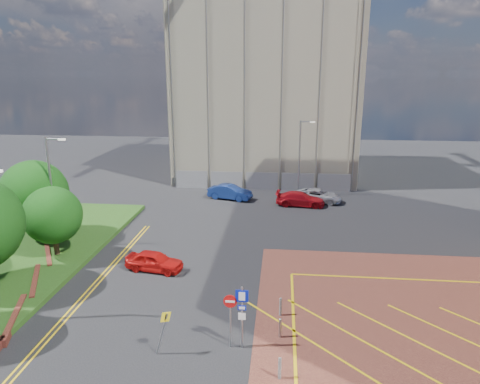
# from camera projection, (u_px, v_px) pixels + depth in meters

# --- Properties ---
(ground) EXTENTS (140.00, 140.00, 0.00)m
(ground) POSITION_uv_depth(u_px,v_px,m) (229.00, 360.00, 19.47)
(ground) COLOR black
(ground) RESTS_ON ground
(retaining_wall) EXTENTS (6.06, 20.33, 0.40)m
(retaining_wall) POSITION_uv_depth(u_px,v_px,m) (11.00, 318.00, 22.45)
(retaining_wall) COLOR maroon
(retaining_wall) RESTS_ON ground
(tree_c) EXTENTS (4.00, 4.00, 4.90)m
(tree_c) POSITION_uv_depth(u_px,v_px,m) (53.00, 215.00, 29.49)
(tree_c) COLOR #3D2B1C
(tree_c) RESTS_ON grass_bed
(tree_d) EXTENTS (5.00, 5.00, 6.08)m
(tree_d) POSITION_uv_depth(u_px,v_px,m) (34.00, 193.00, 32.47)
(tree_d) COLOR #3D2B1C
(tree_d) RESTS_ON grass_bed
(lamp_left_far) EXTENTS (1.53, 0.16, 8.00)m
(lamp_left_far) POSITION_uv_depth(u_px,v_px,m) (52.00, 187.00, 31.11)
(lamp_left_far) COLOR #9EA0A8
(lamp_left_far) RESTS_ON grass_bed
(lamp_back) EXTENTS (1.53, 0.16, 8.00)m
(lamp_back) POSITION_uv_depth(u_px,v_px,m) (300.00, 155.00, 44.78)
(lamp_back) COLOR #9EA0A8
(lamp_back) RESTS_ON ground
(sign_cluster) EXTENTS (1.17, 0.12, 3.20)m
(sign_cluster) POSITION_uv_depth(u_px,v_px,m) (238.00, 311.00, 19.87)
(sign_cluster) COLOR #9EA0A8
(sign_cluster) RESTS_ON ground
(warning_sign) EXTENTS (0.77, 0.42, 2.25)m
(warning_sign) POSITION_uv_depth(u_px,v_px,m) (163.00, 328.00, 19.48)
(warning_sign) COLOR #9EA0A8
(warning_sign) RESTS_ON ground
(bollard_row) EXTENTS (0.14, 11.14, 0.90)m
(bollard_row) POSITION_uv_depth(u_px,v_px,m) (279.00, 380.00, 17.53)
(bollard_row) COLOR #9EA0A8
(bollard_row) RESTS_ON forecourt
(construction_building) EXTENTS (21.20, 19.20, 22.00)m
(construction_building) POSITION_uv_depth(u_px,v_px,m) (267.00, 87.00, 54.91)
(construction_building) COLOR #9F9682
(construction_building) RESTS_ON ground
(construction_fence) EXTENTS (21.60, 0.06, 2.00)m
(construction_fence) POSITION_uv_depth(u_px,v_px,m) (271.00, 181.00, 47.89)
(construction_fence) COLOR gray
(construction_fence) RESTS_ON ground
(car_red_left) EXTENTS (4.03, 2.15, 1.30)m
(car_red_left) POSITION_uv_depth(u_px,v_px,m) (154.00, 261.00, 28.27)
(car_red_left) COLOR red
(car_red_left) RESTS_ON ground
(car_blue_back) EXTENTS (4.84, 2.79, 1.51)m
(car_blue_back) POSITION_uv_depth(u_px,v_px,m) (230.00, 192.00, 44.41)
(car_blue_back) COLOR navy
(car_blue_back) RESTS_ON ground
(car_red_back) EXTENTS (4.93, 2.38, 1.38)m
(car_red_back) POSITION_uv_depth(u_px,v_px,m) (300.00, 199.00, 42.19)
(car_red_back) COLOR #B80F19
(car_red_back) RESTS_ON ground
(car_silver_back) EXTENTS (5.14, 3.30, 1.32)m
(car_silver_back) POSITION_uv_depth(u_px,v_px,m) (318.00, 196.00, 43.49)
(car_silver_back) COLOR silver
(car_silver_back) RESTS_ON ground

